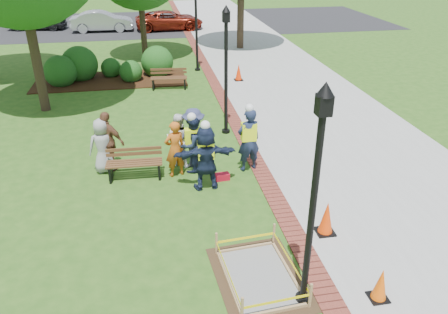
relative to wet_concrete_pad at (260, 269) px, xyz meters
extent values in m
plane|color=#285116|center=(-0.59, 2.28, -0.23)|extent=(100.00, 100.00, 0.00)
cube|color=#9E9E99|center=(4.41, 12.28, -0.22)|extent=(6.00, 60.00, 0.02)
cube|color=maroon|center=(1.16, 12.28, -0.22)|extent=(0.50, 60.00, 0.03)
cube|color=#381E0F|center=(-3.59, 14.28, -0.21)|extent=(7.00, 3.00, 0.05)
cube|color=black|center=(-0.59, 29.28, -0.23)|extent=(36.00, 12.00, 0.01)
cube|color=#47331E|center=(0.00, 0.00, -0.23)|extent=(1.87, 2.42, 0.01)
cube|color=gray|center=(0.00, 0.00, -0.21)|extent=(1.34, 1.89, 0.04)
cube|color=tan|center=(0.00, 0.00, -0.19)|extent=(1.46, 2.02, 0.08)
cube|color=tan|center=(0.00, 0.00, 0.04)|extent=(1.50, 2.05, 0.55)
cube|color=yellow|center=(0.00, 0.00, 0.07)|extent=(1.44, 1.99, 0.06)
cube|color=brown|center=(-2.44, 4.57, 0.24)|extent=(1.57, 0.52, 0.04)
cube|color=brown|center=(-2.43, 4.82, 0.48)|extent=(1.55, 0.10, 0.25)
cube|color=black|center=(-2.44, 4.57, -0.01)|extent=(1.43, 0.57, 0.46)
cube|color=brown|center=(-0.96, 12.54, 0.26)|extent=(1.65, 0.61, 0.04)
cube|color=brown|center=(-0.94, 12.80, 0.51)|extent=(1.61, 0.18, 0.26)
cube|color=black|center=(-0.96, 12.54, 0.00)|extent=(1.50, 0.66, 0.47)
cube|color=black|center=(2.07, -0.94, -0.21)|extent=(0.36, 0.36, 0.05)
cone|color=#FE5F08|center=(2.07, -0.94, 0.14)|extent=(0.28, 0.28, 0.66)
cube|color=black|center=(1.86, 1.19, -0.21)|extent=(0.42, 0.42, 0.06)
cone|color=#FF4208|center=(1.86, 1.19, 0.21)|extent=(0.33, 0.33, 0.78)
cube|color=black|center=(2.35, 13.19, -0.21)|extent=(0.40, 0.40, 0.05)
cone|color=#F53407|center=(2.35, 13.19, 0.18)|extent=(0.31, 0.31, 0.73)
cube|color=red|center=(-0.04, 4.04, -0.14)|extent=(0.40, 0.25, 0.19)
cylinder|color=black|center=(0.66, -0.72, 1.67)|extent=(0.12, 0.12, 3.80)
cube|color=black|center=(0.66, -0.72, 3.67)|extent=(0.22, 0.22, 0.32)
cone|color=black|center=(0.66, -0.72, 3.92)|extent=(0.28, 0.28, 0.22)
cylinder|color=black|center=(0.66, -0.72, -0.18)|extent=(0.28, 0.28, 0.10)
cylinder|color=black|center=(0.66, 7.28, 1.67)|extent=(0.12, 0.12, 3.80)
cube|color=black|center=(0.66, 7.28, 3.67)|extent=(0.22, 0.22, 0.32)
cone|color=black|center=(0.66, 7.28, 3.92)|extent=(0.28, 0.28, 0.22)
cylinder|color=black|center=(0.66, 7.28, -0.18)|extent=(0.28, 0.28, 0.10)
cylinder|color=black|center=(0.66, 15.28, 1.67)|extent=(0.12, 0.12, 3.80)
cylinder|color=black|center=(0.66, 15.28, -0.18)|extent=(0.28, 0.28, 0.10)
cylinder|color=#3D2D1E|center=(-5.93, 10.71, 2.29)|extent=(0.36, 0.36, 5.06)
cylinder|color=#3D2D1E|center=(-1.91, 18.05, 1.85)|extent=(0.32, 0.32, 4.17)
cylinder|color=#3D2D1E|center=(3.83, 19.75, 2.28)|extent=(0.40, 0.40, 5.02)
sphere|color=#164F17|center=(-5.77, 13.94, -0.23)|extent=(1.47, 1.47, 1.47)
sphere|color=#164F17|center=(-5.00, 14.73, -0.23)|extent=(1.70, 1.70, 1.70)
sphere|color=#164F17|center=(-2.64, 14.01, -0.23)|extent=(1.06, 1.06, 1.06)
sphere|color=#164F17|center=(-1.36, 14.76, -0.23)|extent=(1.56, 1.56, 1.56)
sphere|color=#164F17|center=(-3.58, 14.95, -0.23)|extent=(0.98, 0.98, 0.98)
imported|color=#959595|center=(-3.29, 5.15, 0.57)|extent=(0.58, 0.44, 1.62)
imported|color=#BD5716|center=(-1.29, 4.53, 0.59)|extent=(0.61, 0.50, 1.65)
imported|color=white|center=(-1.13, 5.19, 0.57)|extent=(0.61, 0.55, 1.61)
imported|color=brown|center=(-3.14, 5.22, 0.66)|extent=(0.68, 0.61, 1.78)
imported|color=#333859|center=(-0.70, 5.07, 0.66)|extent=(0.57, 0.37, 1.79)
imported|color=#192943|center=(-0.54, 3.70, 0.67)|extent=(0.60, 0.40, 1.81)
cube|color=#E1FF15|center=(-0.54, 3.70, 0.93)|extent=(0.42, 0.26, 0.52)
sphere|color=white|center=(-0.54, 3.70, 1.60)|extent=(0.25, 0.25, 0.25)
imported|color=#16233B|center=(0.80, 4.50, 0.71)|extent=(0.68, 0.52, 1.89)
cube|color=#E1FF15|center=(0.80, 4.50, 0.98)|extent=(0.42, 0.26, 0.52)
sphere|color=white|center=(0.80, 4.50, 1.68)|extent=(0.25, 0.25, 0.25)
imported|color=#182B40|center=(-0.78, 4.71, 0.59)|extent=(0.63, 0.58, 1.65)
cube|color=#E1FF15|center=(-0.78, 4.71, 0.83)|extent=(0.42, 0.26, 0.52)
sphere|color=white|center=(-0.78, 4.71, 1.44)|extent=(0.25, 0.25, 0.25)
imported|color=black|center=(-9.51, 28.17, -0.23)|extent=(2.76, 5.04, 1.56)
imported|color=#AAAAAF|center=(-4.76, 26.60, -0.23)|extent=(2.10, 4.75, 1.54)
imported|color=maroon|center=(0.00, 26.38, -0.23)|extent=(2.18, 4.58, 1.46)
camera|label=1|loc=(-1.88, -6.47, 5.90)|focal=35.00mm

